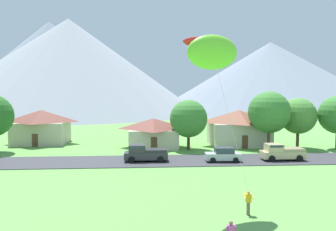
{
  "coord_description": "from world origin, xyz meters",
  "views": [
    {
      "loc": [
        -2.18,
        -9.67,
        8.34
      ],
      "look_at": [
        -0.22,
        18.54,
        6.38
      ],
      "focal_mm": 35.48,
      "sensor_mm": 36.0,
      "label": 1
    }
  ],
  "objects": [
    {
      "name": "house_right_center",
      "position": [
        -0.92,
        41.03,
        2.27
      ],
      "size": [
        7.81,
        8.22,
        4.37
      ],
      "color": "beige",
      "rests_on": "ground"
    },
    {
      "name": "house_left_center",
      "position": [
        12.61,
        41.69,
        2.88
      ],
      "size": [
        9.55,
        7.5,
        5.57
      ],
      "color": "beige",
      "rests_on": "ground"
    },
    {
      "name": "parked_car_silver_west_end",
      "position": [
        7.19,
        29.2,
        0.87
      ],
      "size": [
        4.27,
        2.22,
        1.68
      ],
      "color": "#B7BCC1",
      "rests_on": "road_strip"
    },
    {
      "name": "house_leftmost",
      "position": [
        -19.1,
        45.57,
        2.85
      ],
      "size": [
        8.73,
        7.19,
        5.5
      ],
      "color": "beige",
      "rests_on": "ground"
    },
    {
      "name": "tree_near_right",
      "position": [
        4.13,
        37.96,
        4.55
      ],
      "size": [
        5.47,
        5.47,
        7.3
      ],
      "color": "#4C3823",
      "rests_on": "ground"
    },
    {
      "name": "tree_near_left",
      "position": [
        20.6,
        38.11,
        4.85
      ],
      "size": [
        5.36,
        5.36,
        7.54
      ],
      "color": "brown",
      "rests_on": "ground"
    },
    {
      "name": "mountain_west_ridge",
      "position": [
        52.6,
        132.99,
        15.12
      ],
      "size": [
        101.91,
        101.91,
        30.25
      ],
      "primitive_type": "cone",
      "color": "gray",
      "rests_on": "ground"
    },
    {
      "name": "road_strip",
      "position": [
        0.0,
        30.2,
        0.04
      ],
      "size": [
        160.0,
        7.07,
        0.08
      ],
      "primitive_type": "cube",
      "color": "#38383D",
      "rests_on": "ground"
    },
    {
      "name": "pickup_truck_sand_west_side",
      "position": [
        14.49,
        29.5,
        1.06
      ],
      "size": [
        5.21,
        2.34,
        1.99
      ],
      "color": "#C6B284",
      "rests_on": "road_strip"
    },
    {
      "name": "mountain_central_ridge",
      "position": [
        -32.58,
        127.26,
        18.89
      ],
      "size": [
        106.45,
        106.45,
        37.77
      ],
      "primitive_type": "cone",
      "color": "#8E939E",
      "rests_on": "ground"
    },
    {
      "name": "pickup_truck_charcoal_east_side",
      "position": [
        -2.21,
        30.02,
        1.06
      ],
      "size": [
        5.24,
        2.41,
        1.99
      ],
      "color": "#333338",
      "rests_on": "road_strip"
    },
    {
      "name": "kite_flyer_with_kite",
      "position": [
        2.67,
        14.06,
        11.19
      ],
      "size": [
        4.74,
        3.85,
        12.56
      ],
      "color": "#70604C",
      "rests_on": "ground"
    },
    {
      "name": "tree_right_of_center",
      "position": [
        15.61,
        36.69,
        5.51
      ],
      "size": [
        6.01,
        6.01,
        8.53
      ],
      "color": "brown",
      "rests_on": "ground"
    },
    {
      "name": "mountain_east_ridge",
      "position": [
        -41.03,
        130.57,
        18.58
      ],
      "size": [
        83.23,
        83.23,
        37.16
      ],
      "primitive_type": "cone",
      "color": "gray",
      "rests_on": "ground"
    }
  ]
}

